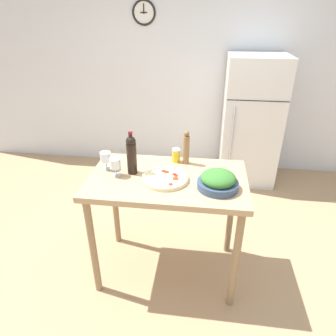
# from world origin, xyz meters

# --- Properties ---
(ground_plane) EXTENTS (14.00, 14.00, 0.00)m
(ground_plane) POSITION_xyz_m (0.00, 0.00, 0.00)
(ground_plane) COLOR tan
(wall_back) EXTENTS (6.40, 0.08, 2.60)m
(wall_back) POSITION_xyz_m (-0.00, 2.14, 1.30)
(wall_back) COLOR silver
(wall_back) RESTS_ON ground_plane
(refrigerator) EXTENTS (0.70, 0.65, 1.61)m
(refrigerator) POSITION_xyz_m (0.83, 1.78, 0.81)
(refrigerator) COLOR silver
(refrigerator) RESTS_ON ground_plane
(prep_counter) EXTENTS (1.20, 0.72, 0.94)m
(prep_counter) POSITION_xyz_m (0.00, 0.00, 0.82)
(prep_counter) COLOR tan
(prep_counter) RESTS_ON ground_plane
(wine_bottle) EXTENTS (0.08, 0.08, 0.34)m
(wine_bottle) POSITION_xyz_m (-0.28, 0.04, 1.11)
(wine_bottle) COLOR black
(wine_bottle) RESTS_ON prep_counter
(wine_glass_near) EXTENTS (0.08, 0.08, 0.14)m
(wine_glass_near) POSITION_xyz_m (-0.39, -0.02, 1.04)
(wine_glass_near) COLOR silver
(wine_glass_near) RESTS_ON prep_counter
(wine_glass_far) EXTENTS (0.08, 0.08, 0.14)m
(wine_glass_far) POSITION_xyz_m (-0.50, 0.08, 1.04)
(wine_glass_far) COLOR silver
(wine_glass_far) RESTS_ON prep_counter
(pepper_mill) EXTENTS (0.05, 0.05, 0.28)m
(pepper_mill) POSITION_xyz_m (0.12, 0.25, 1.08)
(pepper_mill) COLOR olive
(pepper_mill) RESTS_ON prep_counter
(salad_bowl) EXTENTS (0.29, 0.29, 0.13)m
(salad_bowl) POSITION_xyz_m (0.37, -0.11, 1.00)
(salad_bowl) COLOR #384C6B
(salad_bowl) RESTS_ON prep_counter
(homemade_pizza) EXTENTS (0.35, 0.35, 0.03)m
(homemade_pizza) POSITION_xyz_m (-0.01, -0.04, 0.96)
(homemade_pizza) COLOR beige
(homemade_pizza) RESTS_ON prep_counter
(salt_canister) EXTENTS (0.07, 0.07, 0.11)m
(salt_canister) POSITION_xyz_m (0.04, 0.27, 1.00)
(salt_canister) COLOR yellow
(salt_canister) RESTS_ON prep_counter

